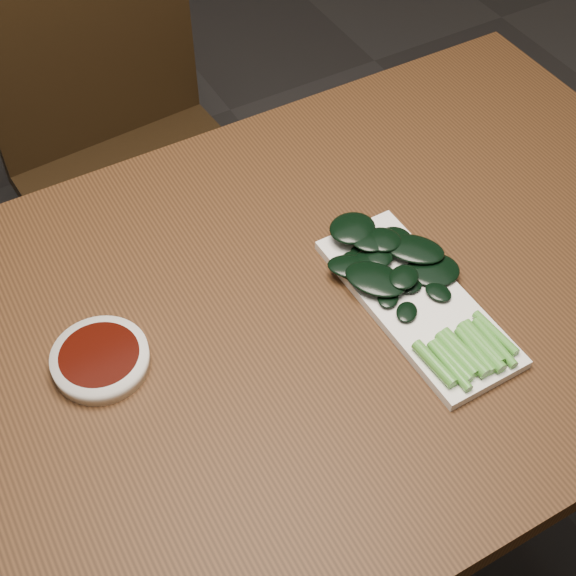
# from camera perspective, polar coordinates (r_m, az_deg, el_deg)

# --- Properties ---
(ground) EXTENTS (6.00, 6.00, 0.00)m
(ground) POSITION_cam_1_polar(r_m,az_deg,el_deg) (1.73, -0.56, -17.54)
(ground) COLOR #2A2828
(ground) RESTS_ON ground
(table) EXTENTS (1.40, 0.80, 0.75)m
(table) POSITION_cam_1_polar(r_m,az_deg,el_deg) (1.14, -0.81, -4.33)
(table) COLOR #432713
(table) RESTS_ON ground
(chair_far) EXTENTS (0.49, 0.49, 0.89)m
(chair_far) POSITION_cam_1_polar(r_m,az_deg,el_deg) (1.75, -11.14, 9.26)
(chair_far) COLOR black
(chair_far) RESTS_ON ground
(sauce_bowl) EXTENTS (0.12, 0.12, 0.03)m
(sauce_bowl) POSITION_cam_1_polar(r_m,az_deg,el_deg) (1.05, -13.19, -4.96)
(sauce_bowl) COLOR white
(sauce_bowl) RESTS_ON table
(serving_plate) EXTENTS (0.13, 0.32, 0.01)m
(serving_plate) POSITION_cam_1_polar(r_m,az_deg,el_deg) (1.10, 9.13, -0.95)
(serving_plate) COLOR white
(serving_plate) RESTS_ON table
(gai_lan) EXTENTS (0.19, 0.33, 0.03)m
(gai_lan) POSITION_cam_1_polar(r_m,az_deg,el_deg) (1.10, 8.10, 0.59)
(gai_lan) COLOR #53A137
(gai_lan) RESTS_ON serving_plate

